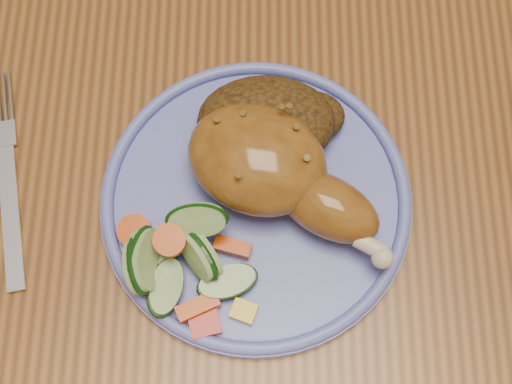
# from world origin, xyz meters

# --- Properties ---
(ground) EXTENTS (4.00, 4.00, 0.00)m
(ground) POSITION_xyz_m (0.00, 0.00, 0.00)
(ground) COLOR brown
(ground) RESTS_ON ground
(dining_table) EXTENTS (0.90, 1.40, 0.75)m
(dining_table) POSITION_xyz_m (0.00, 0.00, 0.67)
(dining_table) COLOR brown
(dining_table) RESTS_ON ground
(plate) EXTENTS (0.24, 0.24, 0.01)m
(plate) POSITION_xyz_m (-0.09, -0.06, 0.76)
(plate) COLOR #626BCE
(plate) RESTS_ON dining_table
(plate_rim) EXTENTS (0.24, 0.24, 0.01)m
(plate_rim) POSITION_xyz_m (-0.09, -0.06, 0.77)
(plate_rim) COLOR #626BCE
(plate_rim) RESTS_ON plate
(chicken_leg) EXTENTS (0.17, 0.14, 0.06)m
(chicken_leg) POSITION_xyz_m (-0.08, -0.05, 0.79)
(chicken_leg) COLOR brown
(chicken_leg) RESTS_ON plate
(rice_pilaf) EXTENTS (0.12, 0.08, 0.05)m
(rice_pilaf) POSITION_xyz_m (-0.08, -0.01, 0.78)
(rice_pilaf) COLOR #4A3112
(rice_pilaf) RESTS_ON plate
(vegetable_pile) EXTENTS (0.11, 0.10, 0.05)m
(vegetable_pile) POSITION_xyz_m (-0.15, -0.12, 0.78)
(vegetable_pile) COLOR #A50A05
(vegetable_pile) RESTS_ON plate
(fork) EXTENTS (0.05, 0.17, 0.00)m
(fork) POSITION_xyz_m (-0.29, -0.05, 0.75)
(fork) COLOR silver
(fork) RESTS_ON dining_table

